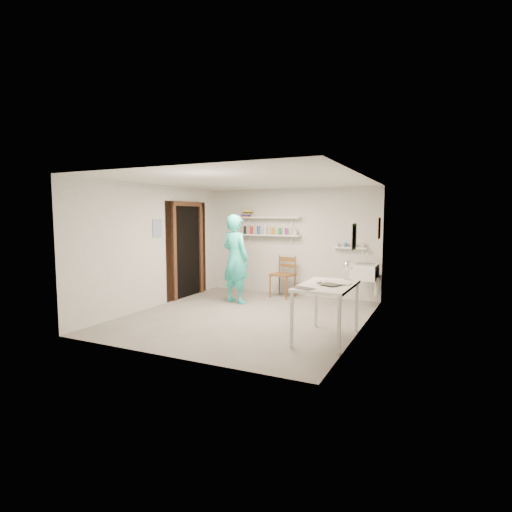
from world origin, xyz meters
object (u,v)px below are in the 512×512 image
at_px(belfast_sink, 365,272).
at_px(work_table, 326,312).
at_px(wooden_chair, 283,275).
at_px(wall_clock, 238,243).
at_px(man, 235,259).
at_px(desk_lamp, 349,266).

bearing_deg(belfast_sink, work_table, -92.65).
bearing_deg(belfast_sink, wooden_chair, 174.63).
xyz_separation_m(wall_clock, wooden_chair, (0.74, 0.72, -0.71)).
relative_size(belfast_sink, wooden_chair, 0.60).
bearing_deg(work_table, man, 145.75).
distance_m(man, wall_clock, 0.37).
height_order(belfast_sink, man, man).
relative_size(man, work_table, 1.50).
relative_size(belfast_sink, man, 0.33).
bearing_deg(work_table, wall_clock, 143.08).
relative_size(wall_clock, work_table, 0.27).
bearing_deg(wooden_chair, wall_clock, -125.66).
bearing_deg(man, wooden_chair, -109.90).
relative_size(wooden_chair, work_table, 0.82).
xyz_separation_m(belfast_sink, desk_lamp, (0.09, -1.89, 0.33)).
height_order(wooden_chair, work_table, wooden_chair).
bearing_deg(belfast_sink, man, -162.77).
relative_size(man, desk_lamp, 11.98).
xyz_separation_m(wooden_chair, desk_lamp, (1.89, -2.06, 0.53)).
relative_size(man, wooden_chair, 1.82).
xyz_separation_m(belfast_sink, work_table, (-0.11, -2.37, -0.30)).
distance_m(man, desk_lamp, 2.80).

